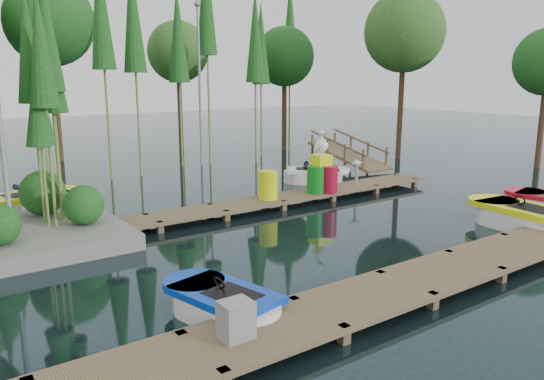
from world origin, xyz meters
TOP-DOWN VIEW (x-y plane):
  - ground_plane at (0.00, 0.00)m, footprint 90.00×90.00m
  - near_dock at (0.00, -4.50)m, footprint 18.00×1.50m
  - far_dock at (1.00, 2.50)m, footprint 15.00×1.20m
  - tree_screen at (-2.04, 10.60)m, footprint 34.42×18.53m
  - lamp_rear at (4.00, 11.00)m, footprint 0.30×0.30m
  - ramp at (9.00, 6.50)m, footprint 1.50×3.94m
  - boat_blue at (-3.24, -3.31)m, footprint 1.62×2.62m
  - boat_yellow_near at (6.06, -3.31)m, footprint 1.63×3.13m
  - boat_yellow_far at (-4.34, 6.31)m, footprint 2.93×1.68m
  - boat_white_far at (5.57, 4.80)m, footprint 2.71×2.42m
  - utility_cabinet at (-3.71, -4.50)m, footprint 0.47×0.39m
  - yellow_barrel at (1.78, 2.50)m, footprint 0.59×0.59m
  - drum_cluster at (3.86, 2.35)m, footprint 1.17×1.07m
  - seagull_post at (5.56, 2.50)m, footprint 0.54×0.29m

SIDE VIEW (x-z plane):
  - ground_plane at x=0.00m, z-range 0.00..0.00m
  - far_dock at x=1.00m, z-range -0.02..0.48m
  - near_dock at x=0.00m, z-range -0.02..0.48m
  - boat_blue at x=-3.24m, z-range -0.17..0.65m
  - boat_white_far at x=5.57m, z-range -0.33..0.87m
  - boat_yellow_far at x=-4.34m, z-range -0.40..0.98m
  - boat_yellow_near at x=6.06m, z-range -0.21..0.80m
  - utility_cabinet at x=-3.71m, z-range 0.30..0.87m
  - ramp at x=9.00m, z-range -0.16..1.33m
  - yellow_barrel at x=1.78m, z-range 0.30..1.18m
  - seagull_post at x=5.56m, z-range 0.45..1.32m
  - drum_cluster at x=3.86m, z-range -0.12..1.91m
  - lamp_rear at x=4.00m, z-range 0.64..7.89m
  - tree_screen at x=-2.04m, z-range 0.96..11.27m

